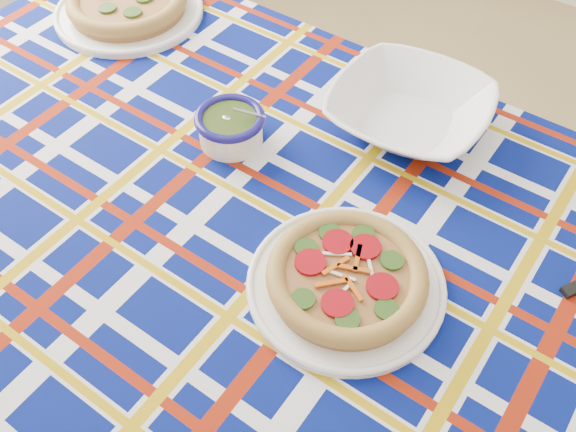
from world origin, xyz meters
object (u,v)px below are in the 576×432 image
Objects in this scene: dining_table at (251,256)px; serving_bowl at (409,111)px; pesto_bowl at (230,125)px; main_focaccia_plate at (347,276)px.

serving_bowl is (0.10, 0.38, 0.12)m from dining_table.
pesto_bowl is 0.44× the size of serving_bowl.
dining_table is at bearing -44.76° from pesto_bowl.
serving_bowl is at bearing 75.76° from dining_table.
dining_table is 0.25m from pesto_bowl.
main_focaccia_plate is 1.07× the size of serving_bowl.
serving_bowl is (0.26, 0.23, -0.00)m from pesto_bowl.
serving_bowl is at bearing 104.06° from main_focaccia_plate.
main_focaccia_plate is at bearing -24.86° from pesto_bowl.
dining_table is 0.23m from main_focaccia_plate.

